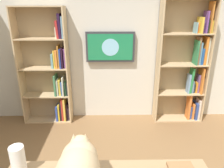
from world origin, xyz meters
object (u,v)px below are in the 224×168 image
Objects in this scene: bookshelf_right at (51,71)px; wall_mounted_tv at (110,47)px; paper_towel_roll at (18,160)px; bookshelf_left at (188,66)px.

wall_mounted_tv is at bearing -175.49° from bookshelf_right.
paper_towel_roll is (-0.31, 2.20, -0.05)m from bookshelf_right.
wall_mounted_tv is (-1.03, -0.08, 0.41)m from bookshelf_right.
wall_mounted_tv reaches higher than paper_towel_roll.
paper_towel_roll is (2.08, 2.20, -0.13)m from bookshelf_left.
bookshelf_right is 1.11m from wall_mounted_tv.
paper_towel_roll is at bearing 72.37° from wall_mounted_tv.
bookshelf_right is (2.38, -0.00, -0.08)m from bookshelf_left.
bookshelf_left reaches higher than wall_mounted_tv.
wall_mounted_tv is at bearing -3.47° from bookshelf_left.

